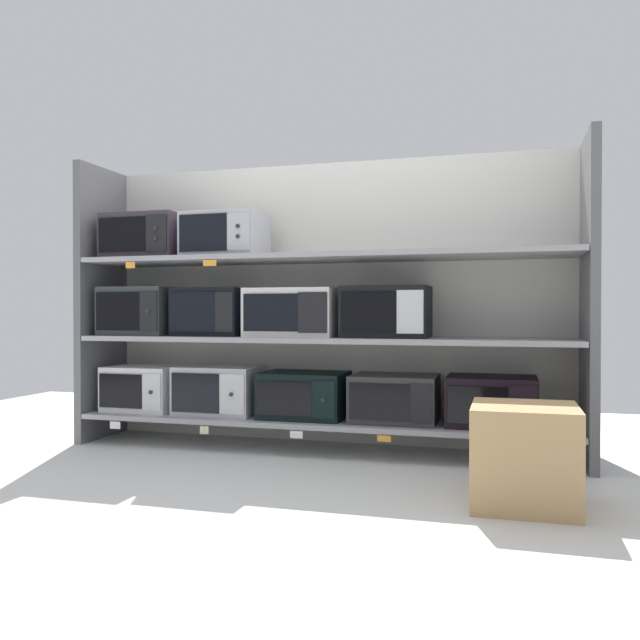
{
  "coord_description": "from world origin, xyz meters",
  "views": [
    {
      "loc": [
        1.07,
        -3.77,
        0.83
      ],
      "look_at": [
        0.0,
        0.0,
        0.78
      ],
      "focal_mm": 36.97,
      "sensor_mm": 36.0,
      "label": 1
    }
  ],
  "objects_px": {
    "microwave_0": "(144,388)",
    "microwave_3": "(395,398)",
    "microwave_8": "(386,312)",
    "microwave_6": "(213,312)",
    "microwave_9": "(147,237)",
    "microwave_1": "(220,390)",
    "microwave_5": "(144,311)",
    "shipping_carton": "(525,455)",
    "microwave_2": "(304,395)",
    "microwave_4": "(492,401)",
    "microwave_10": "(225,235)",
    "microwave_7": "(294,312)"
  },
  "relations": [
    {
      "from": "microwave_10",
      "to": "shipping_carton",
      "type": "height_order",
      "value": "microwave_10"
    },
    {
      "from": "microwave_0",
      "to": "microwave_10",
      "type": "distance_m",
      "value": 1.12
    },
    {
      "from": "microwave_6",
      "to": "microwave_0",
      "type": "bearing_deg",
      "value": 179.98
    },
    {
      "from": "microwave_4",
      "to": "microwave_6",
      "type": "distance_m",
      "value": 1.75
    },
    {
      "from": "microwave_0",
      "to": "microwave_5",
      "type": "bearing_deg",
      "value": -177.61
    },
    {
      "from": "microwave_4",
      "to": "microwave_9",
      "type": "relative_size",
      "value": 0.97
    },
    {
      "from": "microwave_2",
      "to": "microwave_8",
      "type": "distance_m",
      "value": 0.7
    },
    {
      "from": "microwave_6",
      "to": "microwave_5",
      "type": "bearing_deg",
      "value": 179.99
    },
    {
      "from": "microwave_2",
      "to": "shipping_carton",
      "type": "height_order",
      "value": "microwave_2"
    },
    {
      "from": "microwave_5",
      "to": "microwave_6",
      "type": "bearing_deg",
      "value": -0.01
    },
    {
      "from": "microwave_2",
      "to": "microwave_9",
      "type": "bearing_deg",
      "value": -179.99
    },
    {
      "from": "microwave_6",
      "to": "microwave_9",
      "type": "xyz_separation_m",
      "value": [
        -0.46,
        0.0,
        0.48
      ]
    },
    {
      "from": "microwave_4",
      "to": "microwave_10",
      "type": "xyz_separation_m",
      "value": [
        -1.6,
        -0.0,
        0.97
      ]
    },
    {
      "from": "microwave_5",
      "to": "microwave_8",
      "type": "height_order",
      "value": "microwave_5"
    },
    {
      "from": "microwave_5",
      "to": "shipping_carton",
      "type": "xyz_separation_m",
      "value": [
        2.33,
        -0.84,
        -0.61
      ]
    },
    {
      "from": "microwave_1",
      "to": "microwave_6",
      "type": "xyz_separation_m",
      "value": [
        -0.04,
        -0.0,
        0.49
      ]
    },
    {
      "from": "microwave_7",
      "to": "microwave_8",
      "type": "bearing_deg",
      "value": -0.0
    },
    {
      "from": "microwave_3",
      "to": "microwave_1",
      "type": "bearing_deg",
      "value": -179.99
    },
    {
      "from": "microwave_0",
      "to": "microwave_5",
      "type": "height_order",
      "value": "microwave_5"
    },
    {
      "from": "microwave_3",
      "to": "microwave_5",
      "type": "bearing_deg",
      "value": -180.0
    },
    {
      "from": "microwave_8",
      "to": "microwave_0",
      "type": "bearing_deg",
      "value": -180.0
    },
    {
      "from": "microwave_1",
      "to": "microwave_6",
      "type": "bearing_deg",
      "value": -179.95
    },
    {
      "from": "microwave_6",
      "to": "microwave_8",
      "type": "relative_size",
      "value": 0.89
    },
    {
      "from": "microwave_0",
      "to": "microwave_5",
      "type": "distance_m",
      "value": 0.5
    },
    {
      "from": "microwave_4",
      "to": "microwave_5",
      "type": "xyz_separation_m",
      "value": [
        -2.17,
        -0.0,
        0.5
      ]
    },
    {
      "from": "microwave_7",
      "to": "microwave_10",
      "type": "distance_m",
      "value": 0.66
    },
    {
      "from": "microwave_10",
      "to": "shipping_carton",
      "type": "xyz_separation_m",
      "value": [
        1.76,
        -0.84,
        -1.08
      ]
    },
    {
      "from": "microwave_8",
      "to": "microwave_10",
      "type": "relative_size",
      "value": 1.01
    },
    {
      "from": "microwave_9",
      "to": "shipping_carton",
      "type": "height_order",
      "value": "microwave_9"
    },
    {
      "from": "microwave_8",
      "to": "microwave_6",
      "type": "bearing_deg",
      "value": -179.99
    },
    {
      "from": "microwave_3",
      "to": "microwave_8",
      "type": "distance_m",
      "value": 0.5
    },
    {
      "from": "microwave_0",
      "to": "microwave_9",
      "type": "xyz_separation_m",
      "value": [
        0.02,
        -0.0,
        0.97
      ]
    },
    {
      "from": "microwave_8",
      "to": "microwave_1",
      "type": "bearing_deg",
      "value": -179.99
    },
    {
      "from": "microwave_5",
      "to": "microwave_9",
      "type": "distance_m",
      "value": 0.48
    },
    {
      "from": "microwave_0",
      "to": "microwave_8",
      "type": "bearing_deg",
      "value": 0.0
    },
    {
      "from": "microwave_0",
      "to": "shipping_carton",
      "type": "bearing_deg",
      "value": -19.95
    },
    {
      "from": "microwave_1",
      "to": "microwave_4",
      "type": "relative_size",
      "value": 1.03
    },
    {
      "from": "microwave_3",
      "to": "microwave_7",
      "type": "distance_m",
      "value": 0.79
    },
    {
      "from": "microwave_8",
      "to": "shipping_carton",
      "type": "relative_size",
      "value": 1.12
    },
    {
      "from": "microwave_3",
      "to": "microwave_10",
      "type": "xyz_separation_m",
      "value": [
        -1.06,
        -0.0,
        0.97
      ]
    },
    {
      "from": "microwave_0",
      "to": "microwave_3",
      "type": "xyz_separation_m",
      "value": [
        1.63,
        -0.0,
        -0.01
      ]
    },
    {
      "from": "microwave_3",
      "to": "microwave_0",
      "type": "bearing_deg",
      "value": 180.0
    },
    {
      "from": "microwave_2",
      "to": "microwave_7",
      "type": "xyz_separation_m",
      "value": [
        -0.06,
        -0.0,
        0.49
      ]
    },
    {
      "from": "microwave_4",
      "to": "microwave_10",
      "type": "height_order",
      "value": "microwave_10"
    },
    {
      "from": "shipping_carton",
      "to": "microwave_2",
      "type": "bearing_deg",
      "value": 145.83
    },
    {
      "from": "microwave_0",
      "to": "microwave_4",
      "type": "xyz_separation_m",
      "value": [
        2.17,
        0.0,
        -0.0
      ]
    },
    {
      "from": "microwave_2",
      "to": "microwave_7",
      "type": "distance_m",
      "value": 0.5
    },
    {
      "from": "shipping_carton",
      "to": "microwave_1",
      "type": "bearing_deg",
      "value": 154.83
    },
    {
      "from": "microwave_1",
      "to": "microwave_10",
      "type": "bearing_deg",
      "value": -0.2
    },
    {
      "from": "microwave_7",
      "to": "shipping_carton",
      "type": "distance_m",
      "value": 1.67
    }
  ]
}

